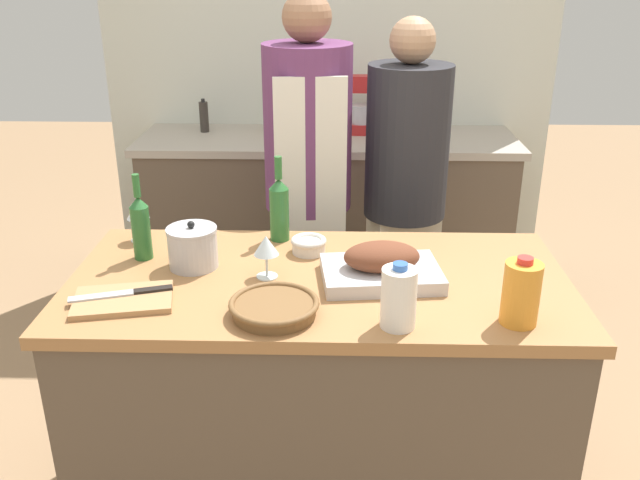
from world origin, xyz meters
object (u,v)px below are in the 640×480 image
object	(u,v)px
stock_pot	(193,247)
wine_glass_right	(138,212)
person_cook_aproned	(308,179)
condiment_bottle_tall	(275,117)
wine_glass_left	(266,247)
wine_bottle_green	(279,208)
knife_chef	(125,293)
mixing_bowl	(309,245)
roasting_pan	(381,266)
condiment_bottle_extra	(204,117)
condiment_bottle_short	(388,130)
juice_jug	(521,293)
milk_jug	(399,298)
person_cook_guest	(405,190)
wine_bottle_dark	(141,226)
cutting_board	(123,300)
stand_mixer	(366,110)
wicker_basket	(274,307)

from	to	relation	value
stock_pot	wine_glass_right	size ratio (longest dim) A/B	1.11
person_cook_aproned	condiment_bottle_tall	bearing A→B (deg)	98.05
wine_glass_left	condiment_bottle_tall	size ratio (longest dim) A/B	0.74
wine_bottle_green	knife_chef	distance (m)	0.64
knife_chef	wine_glass_left	bearing A→B (deg)	21.48
mixing_bowl	roasting_pan	bearing A→B (deg)	-41.72
roasting_pan	knife_chef	size ratio (longest dim) A/B	1.33
knife_chef	condiment_bottle_extra	size ratio (longest dim) A/B	1.62
condiment_bottle_extra	wine_glass_right	bearing A→B (deg)	-88.72
condiment_bottle_short	person_cook_aproned	bearing A→B (deg)	-121.58
condiment_bottle_tall	juice_jug	bearing A→B (deg)	-66.69
condiment_bottle_short	condiment_bottle_extra	xyz separation A→B (m)	(-0.99, 0.26, 0.01)
person_cook_aproned	milk_jug	bearing A→B (deg)	-81.67
juice_jug	condiment_bottle_tall	distance (m)	2.15
wine_bottle_green	person_cook_guest	distance (m)	0.77
juice_jug	wine_bottle_dark	xyz separation A→B (m)	(-1.16, 0.41, 0.02)
person_cook_guest	cutting_board	bearing A→B (deg)	-146.23
person_cook_guest	wine_glass_left	bearing A→B (deg)	-135.57
milk_jug	stock_pot	bearing A→B (deg)	149.82
condiment_bottle_tall	person_cook_guest	xyz separation A→B (m)	(0.64, -0.82, -0.13)
wine_glass_right	stand_mixer	world-z (taller)	stand_mixer
wine_glass_right	person_cook_guest	distance (m)	1.17
roasting_pan	stand_mixer	bearing A→B (deg)	89.67
juice_jug	wine_glass_right	bearing A→B (deg)	155.32
person_cook_aproned	person_cook_guest	size ratio (longest dim) A/B	1.06
stand_mixer	condiment_bottle_short	world-z (taller)	stand_mixer
wicker_basket	person_cook_aproned	distance (m)	1.10
stand_mixer	condiment_bottle_tall	size ratio (longest dim) A/B	1.62
roasting_pan	person_cook_aproned	bearing A→B (deg)	107.18
cutting_board	wine_bottle_dark	distance (m)	0.34
wine_glass_left	cutting_board	bearing A→B (deg)	-156.20
cutting_board	condiment_bottle_tall	size ratio (longest dim) A/B	1.64
stand_mixer	person_cook_guest	size ratio (longest dim) A/B	0.19
roasting_pan	condiment_bottle_short	size ratio (longest dim) A/B	2.31
roasting_pan	person_cook_guest	bearing A→B (deg)	80.15
milk_jug	knife_chef	world-z (taller)	milk_jug
wine_bottle_green	wine_bottle_dark	distance (m)	0.48
stand_mixer	person_cook_aproned	world-z (taller)	person_cook_aproned
condiment_bottle_tall	person_cook_guest	bearing A→B (deg)	-52.10
wine_bottle_dark	condiment_bottle_extra	size ratio (longest dim) A/B	1.62
wine_glass_left	wine_glass_right	distance (m)	0.56
stand_mixer	person_cook_guest	world-z (taller)	person_cook_guest
cutting_board	wine_bottle_green	bearing A→B (deg)	49.59
wicker_basket	wine_glass_right	distance (m)	0.76
stock_pot	knife_chef	distance (m)	0.29
stock_pot	stand_mixer	distance (m)	1.77
wine_bottle_dark	condiment_bottle_tall	bearing A→B (deg)	78.81
wicker_basket	cutting_board	size ratio (longest dim) A/B	0.82
person_cook_aproned	roasting_pan	bearing A→B (deg)	-78.99
condiment_bottle_tall	wine_glass_right	bearing A→B (deg)	-104.36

